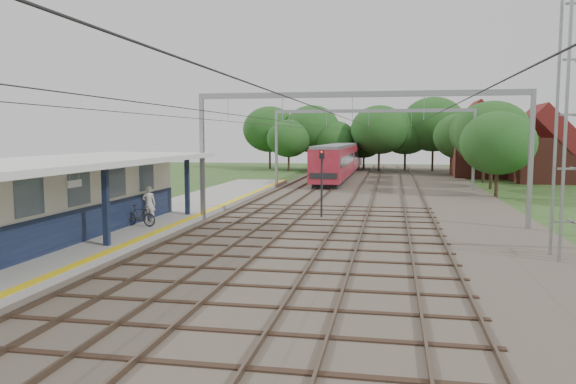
# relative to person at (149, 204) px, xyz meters

# --- Properties ---
(ground) EXTENTS (160.00, 160.00, 0.00)m
(ground) POSITION_rel_person_xyz_m (6.89, -12.14, -1.27)
(ground) COLOR #2D4C1E
(ground) RESTS_ON ground
(ballast_bed) EXTENTS (18.00, 90.00, 0.10)m
(ballast_bed) POSITION_rel_person_xyz_m (10.89, 17.86, -1.22)
(ballast_bed) COLOR #473D33
(ballast_bed) RESTS_ON ground
(platform) EXTENTS (5.00, 52.00, 0.35)m
(platform) POSITION_rel_person_xyz_m (-0.61, 1.86, -1.09)
(platform) COLOR gray
(platform) RESTS_ON ground
(yellow_stripe) EXTENTS (0.45, 52.00, 0.01)m
(yellow_stripe) POSITION_rel_person_xyz_m (1.64, 1.86, -0.91)
(yellow_stripe) COLOR yellow
(yellow_stripe) RESTS_ON platform
(station_building) EXTENTS (3.41, 18.00, 3.40)m
(station_building) POSITION_rel_person_xyz_m (-1.99, -5.14, 0.78)
(station_building) COLOR beige
(station_building) RESTS_ON platform
(canopy) EXTENTS (6.40, 20.00, 3.44)m
(canopy) POSITION_rel_person_xyz_m (-0.88, -6.14, 2.37)
(canopy) COLOR #101934
(canopy) RESTS_ON platform
(rail_tracks) EXTENTS (11.80, 88.00, 0.15)m
(rail_tracks) POSITION_rel_person_xyz_m (8.39, 17.86, -1.09)
(rail_tracks) COLOR brown
(rail_tracks) RESTS_ON ballast_bed
(catenary_system) EXTENTS (17.22, 88.00, 7.00)m
(catenary_system) POSITION_rel_person_xyz_m (10.27, 13.14, 4.24)
(catenary_system) COLOR gray
(catenary_system) RESTS_ON ground
(tree_band) EXTENTS (31.72, 30.88, 8.82)m
(tree_band) POSITION_rel_person_xyz_m (10.73, 44.98, 3.65)
(tree_band) COLOR #382619
(tree_band) RESTS_ON ground
(house_near) EXTENTS (7.00, 6.12, 7.89)m
(house_near) POSITION_rel_person_xyz_m (27.89, 33.86, 1.72)
(house_near) COLOR brown
(house_near) RESTS_ON ground
(house_far) EXTENTS (8.00, 6.12, 8.66)m
(house_far) POSITION_rel_person_xyz_m (22.89, 39.86, 1.96)
(house_far) COLOR brown
(house_far) RESTS_ON ground
(person) EXTENTS (0.76, 0.59, 1.84)m
(person) POSITION_rel_person_xyz_m (0.00, 0.00, 0.00)
(person) COLOR beige
(person) RESTS_ON platform
(bicycle) EXTENTS (1.76, 0.72, 1.02)m
(bicycle) POSITION_rel_person_xyz_m (0.18, -1.44, -0.41)
(bicycle) COLOR black
(bicycle) RESTS_ON platform
(train) EXTENTS (2.81, 34.96, 3.70)m
(train) POSITION_rel_person_xyz_m (6.39, 38.30, 0.80)
(train) COLOR black
(train) RESTS_ON ballast_bed
(signal_post) EXTENTS (0.27, 0.25, 3.91)m
(signal_post) POSITION_rel_person_xyz_m (8.24, 4.96, 1.10)
(signal_post) COLOR black
(signal_post) RESTS_ON ground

